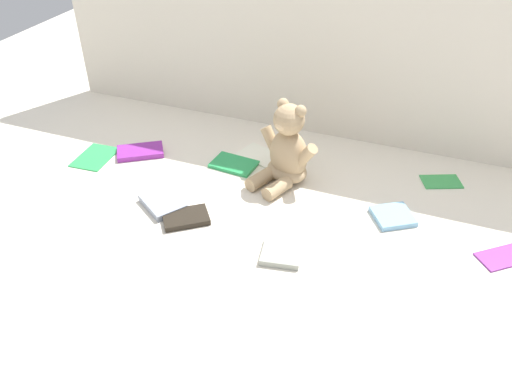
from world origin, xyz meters
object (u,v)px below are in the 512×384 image
(book_case_0, at_px, (163,203))
(book_case_3, at_px, (503,257))
(book_case_1, at_px, (95,157))
(book_case_8, at_px, (393,216))
(teddy_bear, at_px, (287,152))
(book_case_5, at_px, (186,218))
(book_case_7, at_px, (441,181))
(book_case_4, at_px, (140,152))
(book_case_6, at_px, (281,252))
(book_case_9, at_px, (260,155))
(book_case_2, at_px, (234,164))

(book_case_0, relative_size, book_case_3, 1.00)
(book_case_1, distance_m, book_case_8, 0.90)
(teddy_bear, height_order, book_case_8, teddy_bear)
(book_case_5, xyz_separation_m, book_case_7, (0.60, 0.42, -0.00))
(book_case_4, bearing_deg, book_case_3, 51.09)
(book_case_7, xyz_separation_m, book_case_8, (-0.10, -0.22, 0.00))
(book_case_5, relative_size, book_case_6, 1.24)
(book_case_3, relative_size, book_case_6, 1.25)
(book_case_1, bearing_deg, book_case_8, -1.89)
(book_case_5, distance_m, book_case_8, 0.54)
(teddy_bear, distance_m, book_case_3, 0.60)
(book_case_3, relative_size, book_case_4, 0.85)
(book_case_5, height_order, book_case_7, book_case_5)
(book_case_1, distance_m, book_case_3, 1.17)
(book_case_3, height_order, book_case_8, book_case_8)
(book_case_9, bearing_deg, book_case_3, 89.99)
(book_case_6, bearing_deg, book_case_4, -126.86)
(book_case_7, bearing_deg, teddy_bear, -94.13)
(book_case_0, bearing_deg, book_case_5, -77.34)
(book_case_2, relative_size, book_case_9, 1.02)
(book_case_2, height_order, book_case_6, book_case_6)
(teddy_bear, relative_size, book_case_8, 2.45)
(book_case_1, bearing_deg, book_case_4, 26.84)
(book_case_2, height_order, book_case_9, book_case_2)
(book_case_4, relative_size, book_case_8, 1.43)
(book_case_2, height_order, book_case_7, book_case_2)
(book_case_6, relative_size, book_case_9, 0.73)
(book_case_4, bearing_deg, book_case_8, 53.42)
(book_case_9, bearing_deg, book_case_2, -15.68)
(book_case_2, xyz_separation_m, book_case_7, (0.59, 0.13, -0.00))
(book_case_2, relative_size, book_case_6, 1.39)
(book_case_2, bearing_deg, book_case_1, 109.86)
(book_case_9, bearing_deg, book_case_7, 113.31)
(book_case_7, height_order, book_case_9, book_case_9)
(book_case_3, relative_size, book_case_5, 1.01)
(book_case_2, distance_m, book_case_6, 0.41)
(book_case_4, distance_m, book_case_6, 0.62)
(teddy_bear, distance_m, book_case_0, 0.37)
(book_case_6, bearing_deg, teddy_bear, -173.66)
(book_case_8, bearing_deg, book_case_4, 143.92)
(book_case_5, bearing_deg, book_case_1, -150.13)
(book_case_3, bearing_deg, book_case_2, 39.98)
(book_case_2, bearing_deg, book_case_7, -72.39)
(book_case_8, bearing_deg, book_case_2, 137.14)
(book_case_0, bearing_deg, book_case_6, -67.23)
(teddy_bear, bearing_deg, book_case_6, -51.17)
(book_case_0, height_order, book_case_9, book_case_0)
(book_case_0, bearing_deg, book_case_4, 77.01)
(book_case_7, height_order, book_case_8, book_case_8)
(book_case_3, distance_m, book_case_5, 0.78)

